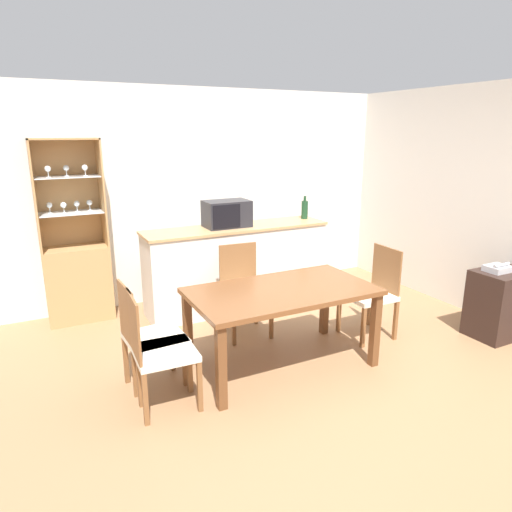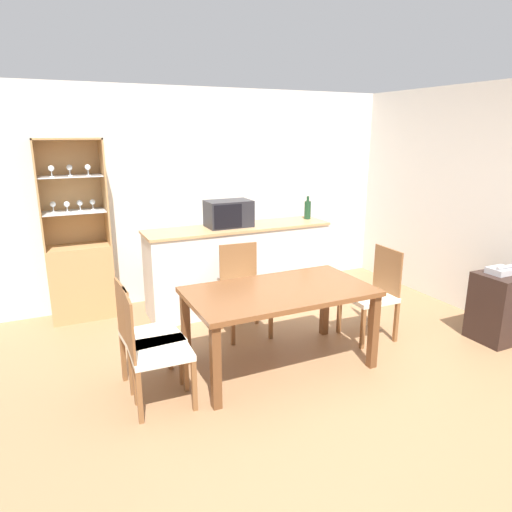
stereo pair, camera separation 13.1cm
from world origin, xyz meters
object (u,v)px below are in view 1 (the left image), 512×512
at_px(dining_table, 282,298).
at_px(microwave, 227,214).
at_px(dining_chair_head_far, 244,290).
at_px(wine_bottle, 305,209).
at_px(telephone, 498,268).
at_px(dining_chair_side_right_far, 372,293).
at_px(side_cabinet, 500,304).
at_px(display_cabinet, 77,269).
at_px(dining_chair_side_left_near, 158,351).
at_px(dining_chair_side_left_far, 149,337).

relative_size(dining_table, microwave, 3.13).
xyz_separation_m(dining_table, dining_chair_head_far, (0.00, 0.78, -0.18)).
distance_m(wine_bottle, telephone, 2.25).
bearing_deg(dining_chair_head_far, microwave, -96.35).
distance_m(dining_chair_side_right_far, telephone, 1.26).
distance_m(dining_table, wine_bottle, 2.00).
xyz_separation_m(dining_table, dining_chair_side_right_far, (1.14, 0.13, -0.18)).
bearing_deg(side_cabinet, wine_bottle, 118.83).
relative_size(display_cabinet, wine_bottle, 6.95).
relative_size(dining_chair_side_right_far, microwave, 1.80).
height_order(dining_chair_side_left_near, dining_chair_head_far, same).
relative_size(display_cabinet, telephone, 8.36).
distance_m(dining_table, side_cabinet, 2.37).
xyz_separation_m(display_cabinet, dining_chair_side_left_far, (0.33, -1.82, -0.12)).
xyz_separation_m(dining_chair_head_far, dining_chair_side_right_far, (1.14, -0.65, 0.00)).
relative_size(display_cabinet, dining_chair_side_left_near, 2.15).
bearing_deg(wine_bottle, dining_chair_head_far, -148.33).
bearing_deg(display_cabinet, dining_chair_side_left_near, -80.88).
xyz_separation_m(display_cabinet, dining_chair_head_far, (1.48, -1.16, -0.12)).
relative_size(dining_chair_side_left_near, microwave, 1.80).
bearing_deg(dining_chair_head_far, wine_bottle, -143.98).
distance_m(dining_chair_side_left_near, side_cabinet, 3.46).
distance_m(display_cabinet, dining_chair_side_left_far, 1.85).
bearing_deg(dining_chair_head_far, display_cabinet, -33.85).
xyz_separation_m(dining_chair_side_left_far, side_cabinet, (3.44, -0.60, -0.11)).
height_order(microwave, side_cabinet, microwave).
xyz_separation_m(microwave, telephone, (2.08, -1.95, -0.41)).
distance_m(dining_chair_head_far, wine_bottle, 1.55).
xyz_separation_m(dining_table, wine_bottle, (1.20, 1.53, 0.46)).
bearing_deg(dining_table, wine_bottle, 51.70).
height_order(display_cabinet, dining_chair_side_right_far, display_cabinet).
relative_size(display_cabinet, microwave, 3.87).
distance_m(dining_chair_side_left_far, side_cabinet, 3.50).
height_order(dining_table, dining_chair_side_right_far, dining_chair_side_right_far).
relative_size(dining_chair_side_left_far, telephone, 3.88).
bearing_deg(dining_chair_side_left_far, display_cabinet, -172.99).
bearing_deg(telephone, side_cabinet, -19.13).
distance_m(display_cabinet, dining_table, 2.44).
height_order(dining_chair_head_far, telephone, dining_chair_head_far).
distance_m(dining_table, microwave, 1.59).
bearing_deg(side_cabinet, dining_table, 168.46).
bearing_deg(dining_chair_side_left_far, microwave, 133.70).
xyz_separation_m(dining_chair_side_left_near, wine_bottle, (2.34, 1.66, 0.64)).
bearing_deg(dining_chair_side_left_near, dining_chair_side_left_far, -177.80).
bearing_deg(dining_chair_side_right_far, dining_table, 98.16).
bearing_deg(dining_chair_side_left_near, dining_table, 98.78).
bearing_deg(dining_chair_side_left_near, wine_bottle, 127.47).
distance_m(side_cabinet, telephone, 0.39).
distance_m(display_cabinet, telephone, 4.40).
bearing_deg(display_cabinet, dining_table, -52.89).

